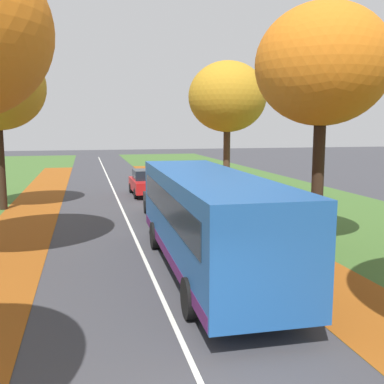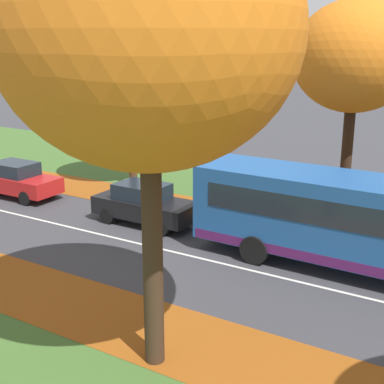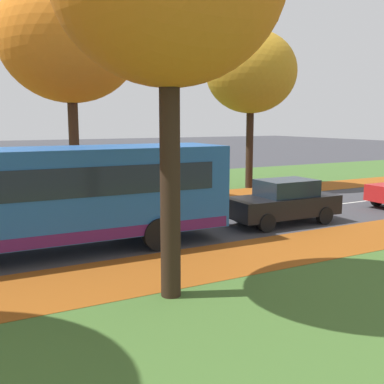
{
  "view_description": "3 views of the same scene",
  "coord_description": "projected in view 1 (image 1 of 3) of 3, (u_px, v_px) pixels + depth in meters",
  "views": [
    {
      "loc": [
        -1.79,
        -5.34,
        4.37
      ],
      "look_at": [
        1.61,
        9.01,
        2.2
      ],
      "focal_mm": 42.0,
      "sensor_mm": 36.0,
      "label": 1
    },
    {
      "loc": [
        -14.32,
        3.61,
        7.1
      ],
      "look_at": [
        1.36,
        13.16,
        1.81
      ],
      "focal_mm": 50.0,
      "sensor_mm": 36.0,
      "label": 2
    },
    {
      "loc": [
        14.59,
        5.15,
        3.72
      ],
      "look_at": [
        2.33,
        11.64,
        1.53
      ],
      "focal_mm": 42.0,
      "sensor_mm": 36.0,
      "label": 3
    }
  ],
  "objects": [
    {
      "name": "tree_right_mid",
      "position": [
        227.0,
        97.0,
        25.49
      ],
      "size": [
        4.44,
        4.44,
        8.03
      ],
      "color": "#422D1E",
      "rests_on": "ground"
    },
    {
      "name": "grass_verge_right",
      "position": [
        271.0,
        198.0,
        27.54
      ],
      "size": [
        12.0,
        90.0,
        0.01
      ],
      "primitive_type": "cube",
      "color": "#3D6028",
      "rests_on": "ground"
    },
    {
      "name": "leaf_litter_right",
      "position": [
        230.0,
        222.0,
        20.71
      ],
      "size": [
        2.8,
        60.0,
        0.0
      ],
      "primitive_type": "cube",
      "color": "#8C4714",
      "rests_on": "grass_verge_right"
    },
    {
      "name": "tree_right_near",
      "position": [
        322.0,
        66.0,
        15.4
      ],
      "size": [
        4.62,
        4.62,
        8.54
      ],
      "color": "black",
      "rests_on": "ground"
    },
    {
      "name": "car_black_lead",
      "position": [
        166.0,
        201.0,
        21.58
      ],
      "size": [
        1.81,
        4.21,
        1.62
      ],
      "color": "black",
      "rests_on": "ground"
    },
    {
      "name": "road_centre_line",
      "position": [
        120.0,
        204.0,
        25.43
      ],
      "size": [
        0.12,
        80.0,
        0.01
      ],
      "primitive_type": "cube",
      "color": "silver",
      "rests_on": "ground"
    },
    {
      "name": "leaf_litter_left",
      "position": [
        19.0,
        232.0,
        18.61
      ],
      "size": [
        2.8,
        60.0,
        0.0
      ],
      "primitive_type": "cube",
      "color": "#8C4714",
      "rests_on": "grass_verge_left"
    },
    {
      "name": "bus",
      "position": [
        207.0,
        216.0,
        13.42
      ],
      "size": [
        2.82,
        10.45,
        2.98
      ],
      "color": "#1E5199",
      "rests_on": "ground"
    },
    {
      "name": "car_red_following",
      "position": [
        145.0,
        183.0,
        28.57
      ],
      "size": [
        1.82,
        4.22,
        1.62
      ],
      "color": "#B21919",
      "rests_on": "ground"
    }
  ]
}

